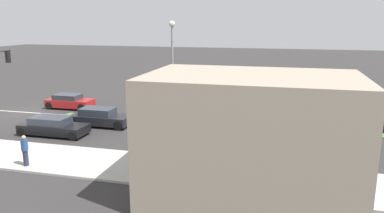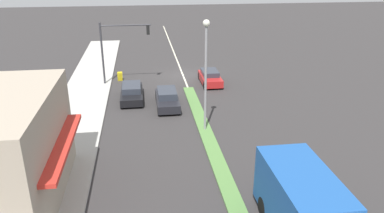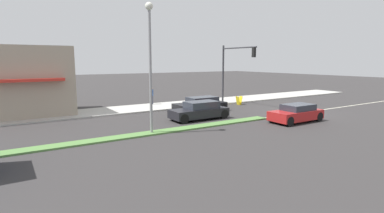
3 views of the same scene
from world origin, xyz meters
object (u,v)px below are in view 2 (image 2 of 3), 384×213
suv_black (132,93)px  warning_aframe_sign (120,76)px  pedestrian (59,100)px  street_lamp (206,62)px  sedan_dark (167,99)px  traffic_signal_main (118,43)px  hatchback_red (210,77)px

suv_black → warning_aframe_sign: bearing=-77.3°
pedestrian → warning_aframe_sign: bearing=-119.6°
street_lamp → pedestrian: bearing=-24.7°
street_lamp → sedan_dark: size_ratio=1.70×
traffic_signal_main → street_lamp: bearing=118.7°
sedan_dark → suv_black: size_ratio=0.96×
street_lamp → sedan_dark: bearing=-65.6°
traffic_signal_main → suv_black: bearing=104.5°
sedan_dark → pedestrian: bearing=0.6°
traffic_signal_main → warning_aframe_sign: bearing=-86.0°
traffic_signal_main → hatchback_red: bearing=172.5°
traffic_signal_main → sedan_dark: (-3.92, 6.33, -3.26)m
pedestrian → hatchback_red: 13.66m
suv_black → street_lamp: bearing=126.2°
suv_black → hatchback_red: hatchback_red is taller
hatchback_red → street_lamp: bearing=77.7°
pedestrian → suv_black: pedestrian is taller
sedan_dark → warning_aframe_sign: bearing=-61.3°
warning_aframe_sign → suv_black: suv_black is taller
traffic_signal_main → warning_aframe_sign: traffic_signal_main is taller
sedan_dark → hatchback_red: (-4.40, -5.23, -0.03)m
traffic_signal_main → suv_black: (-1.12, 4.36, -3.31)m
warning_aframe_sign → hatchback_red: (-8.39, 2.05, 0.18)m
pedestrian → street_lamp: bearing=155.3°
warning_aframe_sign → traffic_signal_main: bearing=94.0°
pedestrian → suv_black: 5.77m
sedan_dark → suv_black: sedan_dark is taller
warning_aframe_sign → suv_black: 5.44m
sedan_dark → street_lamp: bearing=114.4°
traffic_signal_main → street_lamp: 12.78m
street_lamp → suv_black: size_ratio=1.63×
street_lamp → pedestrian: street_lamp is taller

